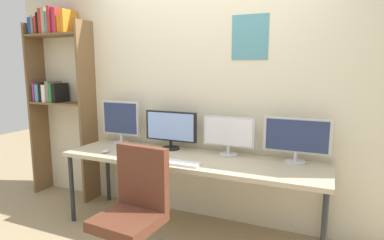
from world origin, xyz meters
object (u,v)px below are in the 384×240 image
at_px(monitor_center_left, 171,128).
at_px(keyboard_main, 179,163).
at_px(laptop_closed, 136,154).
at_px(monitor_center_right, 229,134).
at_px(monitor_far_right, 297,138).
at_px(desk, 190,162).
at_px(bookshelf, 57,77).
at_px(monitor_far_left, 121,121).
at_px(computer_mouse, 105,151).
at_px(office_chair, 133,226).

height_order(monitor_center_left, keyboard_main, monitor_center_left).
xyz_separation_m(monitor_center_left, laptop_closed, (-0.21, -0.33, -0.21)).
height_order(monitor_center_right, monitor_far_right, monitor_far_right).
distance_m(desk, bookshelf, 2.01).
height_order(monitor_center_right, keyboard_main, monitor_center_right).
relative_size(monitor_center_right, laptop_closed, 1.57).
distance_m(desk, monitor_far_left, 1.00).
distance_m(desk, computer_mouse, 0.86).
bearing_deg(monitor_far_right, bookshelf, 179.65).
bearing_deg(office_chair, computer_mouse, 139.90).
bearing_deg(bookshelf, monitor_far_right, -0.35).
xyz_separation_m(desk, monitor_center_right, (0.31, 0.21, 0.25)).
bearing_deg(office_chair, monitor_far_left, 129.10).
relative_size(office_chair, monitor_far_left, 2.09).
relative_size(bookshelf, monitor_center_left, 3.99).
distance_m(desk, laptop_closed, 0.54).
bearing_deg(monitor_center_left, monitor_far_left, -180.00).
bearing_deg(monitor_center_left, bookshelf, 179.36).
height_order(keyboard_main, computer_mouse, computer_mouse).
distance_m(monitor_center_left, computer_mouse, 0.69).
height_order(bookshelf, laptop_closed, bookshelf).
bearing_deg(desk, computer_mouse, -167.85).
bearing_deg(monitor_center_right, monitor_far_right, 0.00).
xyz_separation_m(monitor_far_right, keyboard_main, (-0.93, -0.44, -0.21)).
relative_size(desk, monitor_center_right, 4.97).
height_order(office_chair, monitor_far_right, monitor_far_right).
relative_size(office_chair, keyboard_main, 2.63).
bearing_deg(monitor_far_right, office_chair, -136.13).
height_order(desk, monitor_center_left, monitor_center_left).
xyz_separation_m(monitor_far_left, monitor_far_right, (1.86, 0.00, -0.03)).
distance_m(office_chair, keyboard_main, 0.67).
xyz_separation_m(monitor_center_left, monitor_far_right, (1.24, -0.00, 0.01)).
bearing_deg(keyboard_main, monitor_center_right, 55.04).
xyz_separation_m(monitor_far_right, computer_mouse, (-1.76, -0.39, -0.21)).
bearing_deg(monitor_center_right, desk, -145.53).
bearing_deg(laptop_closed, office_chair, -53.15).
xyz_separation_m(office_chair, laptop_closed, (-0.41, 0.67, 0.35)).
relative_size(bookshelf, monitor_far_left, 4.78).
distance_m(monitor_center_left, laptop_closed, 0.44).
bearing_deg(laptop_closed, bookshelf, 170.75).
bearing_deg(bookshelf, computer_mouse, -22.11).
distance_m(bookshelf, monitor_center_right, 2.22).
height_order(desk, computer_mouse, computer_mouse).
distance_m(desk, monitor_center_left, 0.46).
relative_size(monitor_far_left, monitor_center_left, 0.84).
xyz_separation_m(desk, monitor_far_left, (-0.93, 0.21, 0.31)).
relative_size(monitor_far_right, computer_mouse, 5.95).
distance_m(monitor_center_right, laptop_closed, 0.91).
bearing_deg(monitor_far_right, monitor_center_right, -180.00).
relative_size(bookshelf, keyboard_main, 6.00).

